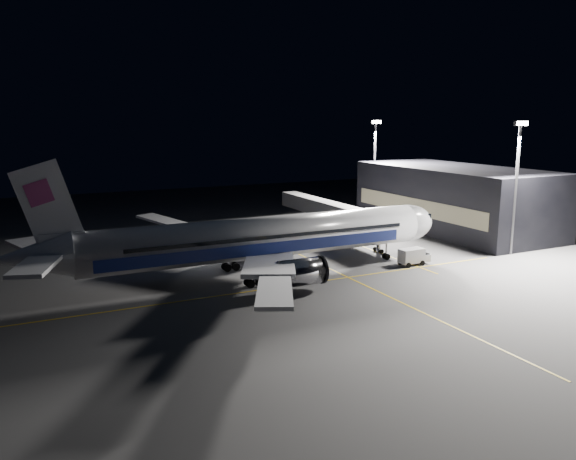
# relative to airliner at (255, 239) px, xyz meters

# --- Properties ---
(ground) EXTENTS (200.00, 200.00, 0.00)m
(ground) POSITION_rel_airliner_xyz_m (1.08, 0.00, -5.16)
(ground) COLOR #4C4C4F
(ground) RESTS_ON ground
(guide_line_main) EXTENTS (0.25, 80.00, 0.01)m
(guide_line_main) POSITION_rel_airliner_xyz_m (11.08, 0.00, -5.16)
(guide_line_main) COLOR gold
(guide_line_main) RESTS_ON ground
(guide_line_cross) EXTENTS (70.00, 0.25, 0.01)m
(guide_line_cross) POSITION_rel_airliner_xyz_m (1.08, -6.00, -5.16)
(guide_line_cross) COLOR gold
(guide_line_cross) RESTS_ON ground
(guide_line_side) EXTENTS (0.25, 40.00, 0.01)m
(guide_line_side) POSITION_rel_airliner_xyz_m (23.08, 10.00, -5.16)
(guide_line_side) COLOR gold
(guide_line_side) RESTS_ON ground
(airliner) EXTENTS (61.48, 54.22, 16.64)m
(airliner) POSITION_rel_airliner_xyz_m (0.00, 0.00, 0.00)
(airliner) COLOR silver
(airliner) RESTS_ON ground
(terminal) EXTENTS (18.12, 40.00, 12.00)m
(terminal) POSITION_rel_airliner_xyz_m (47.06, 14.00, 0.83)
(terminal) COLOR black
(terminal) RESTS_ON ground
(jet_bridge) EXTENTS (3.60, 34.40, 6.30)m
(jet_bridge) POSITION_rel_airliner_xyz_m (23.08, 18.06, -0.58)
(jet_bridge) COLOR #B2B2B7
(jet_bridge) RESTS_ON ground
(floodlight_mast_north) EXTENTS (2.40, 0.68, 20.70)m
(floodlight_mast_north) POSITION_rel_airliner_xyz_m (41.08, 31.99, 7.21)
(floodlight_mast_north) COLOR #59595E
(floodlight_mast_north) RESTS_ON ground
(floodlight_mast_south) EXTENTS (2.40, 0.67, 20.70)m
(floodlight_mast_south) POSITION_rel_airliner_xyz_m (41.08, -6.01, 7.21)
(floodlight_mast_south) COLOR #59595E
(floodlight_mast_south) RESTS_ON ground
(service_truck) EXTENTS (4.90, 2.33, 2.46)m
(service_truck) POSITION_rel_airliner_xyz_m (23.24, -4.48, -3.85)
(service_truck) COLOR silver
(service_truck) RESTS_ON ground
(baggage_tug) EXTENTS (2.81, 2.34, 1.91)m
(baggage_tug) POSITION_rel_airliner_xyz_m (-2.59, 16.30, -4.28)
(baggage_tug) COLOR black
(baggage_tug) RESTS_ON ground
(safety_cone_a) EXTENTS (0.40, 0.40, 0.60)m
(safety_cone_a) POSITION_rel_airliner_xyz_m (5.30, 4.00, -4.86)
(safety_cone_a) COLOR #FF400A
(safety_cone_a) RESTS_ON ground
(safety_cone_b) EXTENTS (0.40, 0.40, 0.60)m
(safety_cone_b) POSITION_rel_airliner_xyz_m (4.15, 14.00, -4.86)
(safety_cone_b) COLOR #FF400A
(safety_cone_b) RESTS_ON ground
(safety_cone_c) EXTENTS (0.36, 0.36, 0.55)m
(safety_cone_c) POSITION_rel_airliner_xyz_m (1.41, 14.00, -4.89)
(safety_cone_c) COLOR #FF400A
(safety_cone_c) RESTS_ON ground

